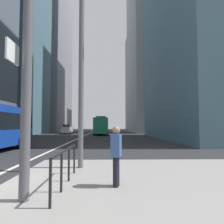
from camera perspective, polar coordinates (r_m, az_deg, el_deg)
name	(u,v)px	position (r m, az deg, el deg)	size (l,w,h in m)	color
ground_plane	(75,140)	(26.64, -9.81, -7.31)	(160.00, 160.00, 0.00)	#28282B
median_island	(172,196)	(5.78, 15.67, -20.53)	(9.00, 10.00, 0.15)	gray
lane_centre_line	(84,136)	(36.54, -7.48, -6.29)	(0.20, 80.00, 0.01)	beige
office_tower_left_mid	(13,19)	(53.46, -24.84, 21.47)	(12.02, 16.46, 48.19)	slate
office_tower_left_far	(47,61)	(76.16, -16.82, 12.91)	(12.67, 24.66, 46.30)	gray
office_tower_right_mid	(156,43)	(62.07, 11.51, 17.41)	(13.66, 22.73, 47.78)	#9E9EA3
office_tower_right_far	(141,81)	(84.71, 7.72, 8.17)	(10.58, 19.86, 37.83)	gray
city_bus_red_receding	(101,125)	(41.66, -2.86, -3.45)	(2.75, 11.45, 3.40)	#198456
car_oncoming_mid	(67,129)	(44.80, -11.74, -4.47)	(2.12, 4.22, 1.94)	silver
car_receding_near	(101,128)	(60.33, -2.91, -4.28)	(2.10, 4.24, 1.94)	maroon
street_lamp_post	(82,37)	(9.16, -8.08, 19.01)	(5.50, 0.32, 8.00)	#56565B
pedestrian_railing	(66,160)	(6.06, -12.20, -12.36)	(0.06, 3.14, 0.98)	black
pedestrian_waiting	(116,153)	(5.89, 1.12, -10.78)	(0.32, 0.42, 1.60)	black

